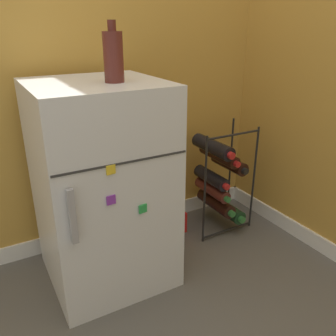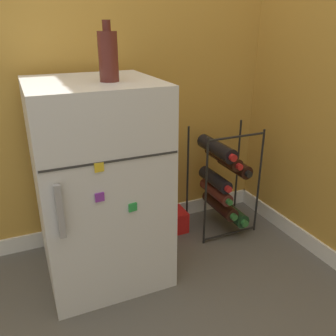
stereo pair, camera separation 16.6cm
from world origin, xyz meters
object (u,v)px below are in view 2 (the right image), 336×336
fridge_top_bottle (108,56)px  soda_box (166,222)px  wine_rack (223,181)px  mini_fridge (99,184)px

fridge_top_bottle → soda_box: bearing=35.5°
soda_box → fridge_top_bottle: size_ratio=1.04×
wine_rack → soda_box: wine_rack is taller
fridge_top_bottle → wine_rack: bearing=13.2°
mini_fridge → wine_rack: size_ratio=1.49×
fridge_top_bottle → mini_fridge: bearing=133.0°
wine_rack → soda_box: 0.41m
wine_rack → soda_box: bearing=163.4°
wine_rack → soda_box: size_ratio=2.61×
soda_box → fridge_top_bottle: bearing=-144.5°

